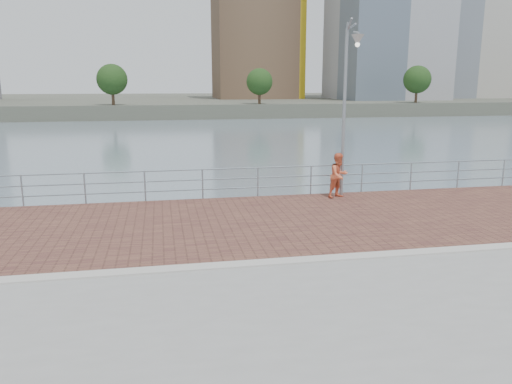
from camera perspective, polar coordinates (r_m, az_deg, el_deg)
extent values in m
plane|color=slate|center=(12.72, 1.77, -16.65)|extent=(400.00, 400.00, 0.00)
cube|color=brown|center=(15.24, -1.14, -3.47)|extent=(40.00, 6.80, 0.02)
cube|color=#B7B5AD|center=(11.87, 1.84, -8.05)|extent=(40.00, 0.40, 0.06)
cube|color=#4C5142|center=(133.46, -9.95, 10.09)|extent=(320.00, 95.00, 2.50)
cylinder|color=#8C9EA8|center=(18.81, -25.16, 0.09)|extent=(0.06, 0.06, 1.10)
cylinder|color=#8C9EA8|center=(18.41, -18.96, 0.35)|extent=(0.06, 0.06, 1.10)
cylinder|color=#8C9EA8|center=(18.22, -12.57, 0.62)|extent=(0.06, 0.06, 1.10)
cylinder|color=#8C9EA8|center=(18.27, -6.13, 0.88)|extent=(0.06, 0.06, 1.10)
cylinder|color=#8C9EA8|center=(18.54, 0.20, 1.12)|extent=(0.06, 0.06, 1.10)
cylinder|color=#8C9EA8|center=(19.04, 6.28, 1.34)|extent=(0.06, 0.06, 1.10)
cylinder|color=#8C9EA8|center=(19.73, 11.99, 1.53)|extent=(0.06, 0.06, 1.10)
cylinder|color=#8C9EA8|center=(20.61, 17.26, 1.70)|extent=(0.06, 0.06, 1.10)
cylinder|color=#8C9EA8|center=(21.65, 22.07, 1.84)|extent=(0.06, 0.06, 1.10)
cylinder|color=#8C9EA8|center=(22.82, 26.41, 1.95)|extent=(0.06, 0.06, 1.10)
cylinder|color=#8C9EA8|center=(18.28, -2.96, 2.69)|extent=(39.00, 0.05, 0.05)
cylinder|color=#8C9EA8|center=(18.34, -2.94, 1.54)|extent=(39.00, 0.05, 0.05)
cylinder|color=#8C9EA8|center=(18.42, -2.93, 0.43)|extent=(39.00, 0.05, 0.05)
cylinder|color=gray|center=(18.59, 10.02, 8.61)|extent=(0.12, 0.12, 6.02)
cylinder|color=gray|center=(18.18, 10.98, 17.99)|extent=(0.07, 1.00, 0.07)
cone|color=#B2B2AD|center=(17.70, 11.57, 17.48)|extent=(0.44, 0.44, 0.35)
imported|color=#EF6F46|center=(18.55, 9.45, 1.89)|extent=(0.99, 0.90, 1.65)
cube|color=brown|center=(123.45, -0.34, 17.68)|extent=(18.00, 18.00, 30.16)
cylinder|color=#473323|center=(88.19, -16.05, 10.80)|extent=(0.50, 0.50, 3.94)
sphere|color=#193814|center=(88.17, -16.14, 12.26)|extent=(5.06, 5.06, 5.06)
cylinder|color=#473323|center=(89.59, 0.39, 11.18)|extent=(0.50, 0.50, 3.60)
sphere|color=#193814|center=(89.57, 0.40, 12.50)|extent=(4.63, 4.63, 4.63)
cylinder|color=#473323|center=(99.87, 17.85, 10.84)|extent=(0.50, 0.50, 3.98)
sphere|color=#193814|center=(99.85, 17.94, 12.14)|extent=(5.12, 5.12, 5.12)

